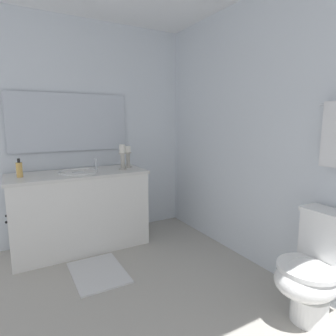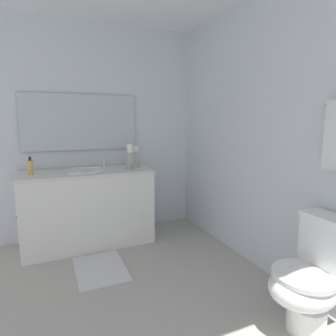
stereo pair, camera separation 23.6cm
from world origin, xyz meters
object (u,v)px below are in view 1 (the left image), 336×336
(candle_holder_short, at_px, (123,156))
(toilet, at_px, (314,270))
(vanity_cabinet, at_px, (80,210))
(soap_bottle, at_px, (19,169))
(candle_holder_tall, at_px, (128,156))
(bath_mat, at_px, (98,272))
(sink_basin, at_px, (79,176))
(mirror, at_px, (70,122))

(candle_holder_short, xyz_separation_m, toilet, (1.86, 0.64, -0.60))
(vanity_cabinet, height_order, soap_bottle, soap_bottle)
(vanity_cabinet, xyz_separation_m, soap_bottle, (-0.01, -0.54, 0.48))
(candle_holder_tall, height_order, toilet, candle_holder_tall)
(candle_holder_short, distance_m, bath_mat, 1.20)
(sink_basin, height_order, soap_bottle, soap_bottle)
(sink_basin, distance_m, bath_mat, 1.00)
(toilet, bearing_deg, bath_mat, -139.89)
(candle_holder_tall, bearing_deg, mirror, -112.21)
(sink_basin, height_order, candle_holder_tall, candle_holder_tall)
(candle_holder_short, height_order, soap_bottle, candle_holder_short)
(bath_mat, bearing_deg, candle_holder_short, 140.15)
(sink_basin, distance_m, mirror, 0.62)
(sink_basin, height_order, toilet, sink_basin)
(candle_holder_tall, distance_m, soap_bottle, 1.11)
(sink_basin, xyz_separation_m, candle_holder_tall, (-0.05, 0.57, 0.17))
(soap_bottle, bearing_deg, sink_basin, 88.59)
(mirror, bearing_deg, toilet, 26.46)
(mirror, xyz_separation_m, soap_bottle, (0.27, -0.54, -0.44))
(mirror, distance_m, bath_mat, 1.61)
(sink_basin, distance_m, candle_holder_tall, 0.60)
(sink_basin, relative_size, candle_holder_tall, 1.64)
(sink_basin, xyz_separation_m, toilet, (1.93, 1.10, -0.42))
(vanity_cabinet, height_order, toilet, vanity_cabinet)
(bath_mat, bearing_deg, toilet, 40.11)
(mirror, distance_m, toilet, 2.65)
(soap_bottle, bearing_deg, toilet, 40.13)
(vanity_cabinet, distance_m, sink_basin, 0.37)
(vanity_cabinet, bearing_deg, bath_mat, 0.00)
(soap_bottle, relative_size, toilet, 0.24)
(candle_holder_short, height_order, bath_mat, candle_holder_short)
(sink_basin, xyz_separation_m, bath_mat, (0.63, -0.00, -0.78))
(sink_basin, bearing_deg, candle_holder_tall, 94.63)
(soap_bottle, height_order, bath_mat, soap_bottle)
(vanity_cabinet, relative_size, candle_holder_short, 5.02)
(candle_holder_tall, relative_size, bath_mat, 0.41)
(vanity_cabinet, bearing_deg, mirror, 179.99)
(toilet, height_order, bath_mat, toilet)
(candle_holder_tall, xyz_separation_m, bath_mat, (0.67, -0.57, -0.94))
(candle_holder_short, bearing_deg, bath_mat, -39.85)
(vanity_cabinet, relative_size, candle_holder_tall, 5.65)
(sink_basin, height_order, candle_holder_short, candle_holder_short)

